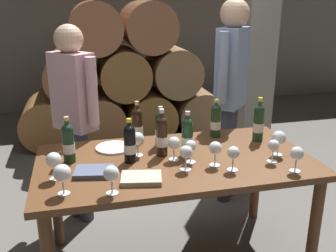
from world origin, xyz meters
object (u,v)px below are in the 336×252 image
wine_bottle_0 (162,136)px  wine_glass_11 (186,153)px  wine_bottle_6 (216,120)px  wine_glass_2 (191,147)px  wine_glass_1 (297,154)px  wine_glass_6 (62,174)px  wine_glass_3 (138,139)px  taster_seated_left (74,109)px  wine_glass_5 (273,146)px  tasting_notebook (94,172)px  wine_glass_0 (233,154)px  wine_bottle_5 (161,129)px  wine_bottle_3 (130,143)px  wine_bottle_4 (187,136)px  wine_bottle_2 (259,122)px  wine_glass_4 (54,161)px  leather_ledger (141,178)px  wine_glass_7 (215,149)px  wine_bottle_7 (138,125)px  wine_glass_10 (174,144)px  dining_table (176,172)px  sommelier_presenting (231,84)px  serving_plate (114,148)px  wine_bottle_1 (68,143)px  wine_glass_8 (279,138)px

wine_bottle_0 → wine_glass_11: (0.09, -0.25, -0.03)m
wine_bottle_6 → wine_glass_2: 0.50m
wine_glass_1 → wine_glass_6: wine_glass_6 is taller
wine_glass_3 → taster_seated_left: bearing=121.4°
wine_glass_5 → tasting_notebook: 1.07m
wine_glass_0 → taster_seated_left: size_ratio=0.10×
wine_bottle_5 → wine_bottle_3: bearing=-137.4°
wine_bottle_6 → wine_bottle_4: bearing=-137.0°
wine_bottle_0 → wine_glass_2: bearing=-46.9°
wine_bottle_2 → wine_glass_6: size_ratio=1.90×
wine_glass_2 → wine_glass_1: bearing=-25.8°
wine_glass_4 → leather_ledger: (0.46, -0.13, -0.10)m
wine_glass_2 → wine_glass_7: (0.13, -0.08, 0.01)m
wine_bottle_7 → wine_glass_2: wine_bottle_7 is taller
wine_bottle_6 → wine_bottle_7: (-0.56, 0.00, 0.01)m
wine_glass_6 → wine_glass_1: bearing=-1.7°
wine_bottle_0 → wine_glass_10: 0.11m
wine_glass_0 → wine_glass_6: bearing=-176.3°
dining_table → wine_bottle_7: (-0.18, 0.33, 0.22)m
wine_glass_7 → taster_seated_left: size_ratio=0.10×
wine_glass_2 → wine_glass_7: size_ratio=0.94×
wine_glass_0 → wine_glass_6: (-0.95, -0.06, 0.01)m
wine_glass_11 → sommelier_presenting: bearing=54.7°
dining_table → wine_bottle_2: bearing=15.3°
wine_glass_7 → dining_table: bearing=142.2°
wine_glass_0 → leather_ledger: wine_glass_0 is taller
wine_bottle_2 → serving_plate: (-1.00, 0.08, -0.13)m
wine_glass_1 → wine_glass_11: size_ratio=1.01×
wine_glass_1 → wine_glass_6: bearing=178.3°
wine_glass_11 → wine_bottle_4: bearing=71.8°
taster_seated_left → tasting_notebook: bearing=-83.7°
wine_bottle_5 → wine_glass_11: (0.06, -0.42, -0.01)m
wine_bottle_5 → wine_glass_6: size_ratio=1.68×
wine_bottle_0 → taster_seated_left: bearing=129.3°
wine_bottle_3 → wine_glass_10: bearing=-7.7°
sommelier_presenting → wine_bottle_1: bearing=-153.8°
dining_table → sommelier_presenting: size_ratio=0.99×
wine_bottle_4 → wine_glass_4: wine_bottle_4 is taller
wine_glass_0 → wine_glass_3: wine_glass_3 is taller
wine_glass_3 → leather_ledger: bearing=-96.5°
wine_glass_10 → sommelier_presenting: bearing=48.2°
wine_bottle_1 → wine_glass_1: (1.26, -0.45, -0.02)m
wine_glass_2 → wine_glass_6: 0.78m
wine_bottle_0 → wine_glass_8: size_ratio=1.89×
wine_glass_5 → wine_glass_4: bearing=176.9°
wine_glass_0 → tasting_notebook: 0.80m
wine_bottle_3 → wine_bottle_4: size_ratio=0.96×
wine_bottle_7 → wine_glass_0: size_ratio=2.01×
sommelier_presenting → wine_glass_1: bearing=-92.4°
wine_glass_0 → wine_glass_7: bearing=131.6°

